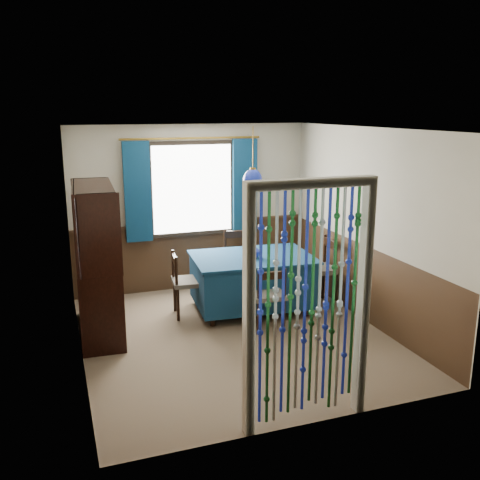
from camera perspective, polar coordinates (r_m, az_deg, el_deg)
name	(u,v)px	position (r m, az deg, el deg)	size (l,w,h in m)	color
floor	(235,336)	(6.68, -0.58, -10.18)	(4.00, 4.00, 0.00)	brown
ceiling	(234,129)	(6.10, -0.63, 11.78)	(4.00, 4.00, 0.00)	silver
wall_back	(192,208)	(8.15, -5.18, 3.42)	(3.60, 3.60, 0.00)	#BAB098
wall_front	(312,290)	(4.50, 7.71, -5.36)	(3.60, 3.60, 0.00)	#BAB098
wall_left	(75,250)	(5.96, -17.21, -1.08)	(4.00, 4.00, 0.00)	#BAB098
wall_right	(367,226)	(7.05, 13.38, 1.44)	(4.00, 4.00, 0.00)	#BAB098
wainscot_back	(193,256)	(8.31, -5.04, -1.70)	(3.60, 3.60, 0.00)	#3E2817
wainscot_front	(309,372)	(4.81, 7.33, -13.76)	(3.60, 3.60, 0.00)	#3E2817
wainscot_left	(81,316)	(6.19, -16.57, -7.79)	(4.00, 4.00, 0.00)	#3E2817
wainscot_right	(363,282)	(7.24, 12.94, -4.38)	(4.00, 4.00, 0.00)	#3E2817
window	(192,189)	(8.05, -5.13, 5.45)	(1.32, 0.12, 1.42)	black
doorway	(308,311)	(4.62, 7.29, -7.47)	(1.16, 0.12, 2.18)	silver
dining_table	(252,279)	(7.34, 1.30, -4.19)	(1.69, 1.23, 0.77)	navy
chair_near	(268,296)	(6.72, 3.04, -5.99)	(0.44, 0.43, 0.83)	black
chair_far	(240,261)	(7.96, 0.00, -2.23)	(0.56, 0.54, 0.97)	black
chair_left	(186,282)	(7.19, -5.77, -4.50)	(0.45, 0.47, 0.87)	black
chair_right	(319,269)	(7.64, 8.37, -3.11)	(0.51, 0.53, 0.96)	black
sideboard	(98,284)	(6.79, -14.89, -4.52)	(0.56, 1.44, 1.85)	black
pendant_lamp	(253,181)	(7.03, 1.36, 6.35)	(0.25, 0.25, 0.86)	olive
vase_table	(253,251)	(7.15, 1.40, -1.20)	(0.17, 0.17, 0.18)	navy
bowl_shelf	(102,237)	(6.32, -14.47, 0.32)	(0.20, 0.20, 0.05)	beige
vase_sideboard	(99,246)	(7.02, -14.84, -0.67)	(0.17, 0.17, 0.18)	beige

